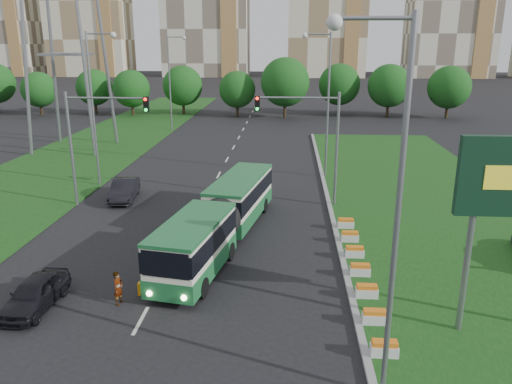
# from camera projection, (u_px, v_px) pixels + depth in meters

# --- Properties ---
(ground) EXTENTS (360.00, 360.00, 0.00)m
(ground) POSITION_uv_depth(u_px,v_px,m) (229.00, 262.00, 26.44)
(ground) COLOR black
(ground) RESTS_ON ground
(grass_median) EXTENTS (14.00, 60.00, 0.15)m
(grass_median) POSITION_uv_depth(u_px,v_px,m) (436.00, 216.00, 33.25)
(grass_median) COLOR #144112
(grass_median) RESTS_ON ground
(median_kerb) EXTENTS (0.30, 60.00, 0.18)m
(median_kerb) POSITION_uv_depth(u_px,v_px,m) (331.00, 213.00, 33.68)
(median_kerb) COLOR gray
(median_kerb) RESTS_ON ground
(left_verge) EXTENTS (12.00, 110.00, 0.10)m
(left_verge) POSITION_uv_depth(u_px,v_px,m) (84.00, 155.00, 51.44)
(left_verge) COLOR #144112
(left_verge) RESTS_ON ground
(lane_markings) EXTENTS (0.20, 100.00, 0.01)m
(lane_markings) POSITION_uv_depth(u_px,v_px,m) (222.00, 169.00, 45.74)
(lane_markings) COLOR silver
(lane_markings) RESTS_ON ground
(flower_planters) EXTENTS (1.10, 13.70, 0.60)m
(flower_planters) POSITION_uv_depth(u_px,v_px,m) (360.00, 270.00, 24.56)
(flower_planters) COLOR silver
(flower_planters) RESTS_ON grass_median
(traffic_mast_median) EXTENTS (5.76, 0.32, 8.00)m
(traffic_mast_median) POSITION_uv_depth(u_px,v_px,m) (314.00, 131.00, 34.16)
(traffic_mast_median) COLOR gray
(traffic_mast_median) RESTS_ON ground
(traffic_mast_left) EXTENTS (5.76, 0.32, 8.00)m
(traffic_mast_left) POSITION_uv_depth(u_px,v_px,m) (92.00, 131.00, 34.15)
(traffic_mast_left) COLOR gray
(traffic_mast_left) RESTS_ON ground
(street_lamps) EXTENTS (36.00, 60.00, 12.00)m
(street_lamps) POSITION_uv_depth(u_px,v_px,m) (201.00, 120.00, 34.45)
(street_lamps) COLOR gray
(street_lamps) RESTS_ON ground
(tree_line) EXTENTS (120.00, 8.00, 9.00)m
(tree_line) POSITION_uv_depth(u_px,v_px,m) (334.00, 87.00, 77.07)
(tree_line) COLOR #144512
(tree_line) RESTS_ON ground
(apartment_tower_west) EXTENTS (26.00, 15.00, 48.00)m
(apartment_tower_west) POSITION_uv_depth(u_px,v_px,m) (87.00, 2.00, 166.90)
(apartment_tower_west) COLOR beige
(apartment_tower_west) RESTS_ON ground
(apartment_tower_east) EXTENTS (27.00, 15.00, 47.00)m
(apartment_tower_east) POSITION_uv_depth(u_px,v_px,m) (453.00, 2.00, 159.56)
(apartment_tower_east) COLOR beige
(apartment_tower_east) RESTS_ON ground
(midrise_west) EXTENTS (22.00, 14.00, 36.00)m
(midrise_west) POSITION_uv_depth(u_px,v_px,m) (3.00, 21.00, 170.50)
(midrise_west) COLOR beige
(midrise_west) RESTS_ON ground
(articulated_bus) EXTENTS (2.44, 15.65, 2.58)m
(articulated_bus) POSITION_uv_depth(u_px,v_px,m) (220.00, 217.00, 28.55)
(articulated_bus) COLOR white
(articulated_bus) RESTS_ON ground
(car_left_near) EXTENTS (1.82, 4.17, 1.40)m
(car_left_near) POSITION_uv_depth(u_px,v_px,m) (35.00, 293.00, 21.72)
(car_left_near) COLOR black
(car_left_near) RESTS_ON ground
(car_left_far) EXTENTS (2.19, 4.79, 1.52)m
(car_left_far) POSITION_uv_depth(u_px,v_px,m) (124.00, 190.00, 36.75)
(car_left_far) COLOR black
(car_left_far) RESTS_ON ground
(pedestrian) EXTENTS (0.50, 0.64, 1.55)m
(pedestrian) POSITION_uv_depth(u_px,v_px,m) (118.00, 288.00, 22.03)
(pedestrian) COLOR gray
(pedestrian) RESTS_ON ground
(shopping_trolley) EXTENTS (0.35, 0.37, 0.59)m
(shopping_trolley) POSITION_uv_depth(u_px,v_px,m) (142.00, 289.00, 22.98)
(shopping_trolley) COLOR orange
(shopping_trolley) RESTS_ON ground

